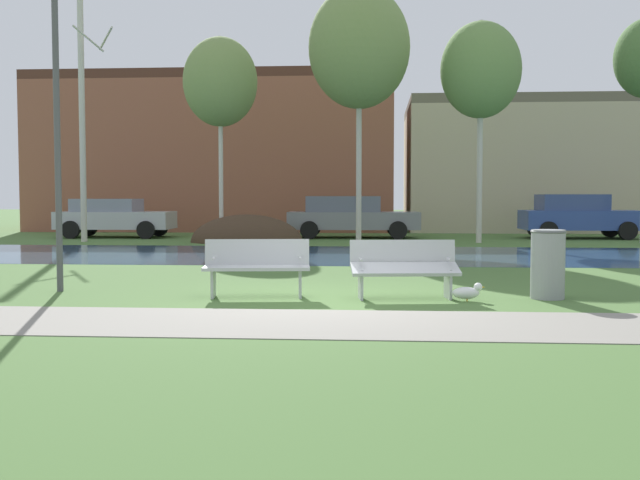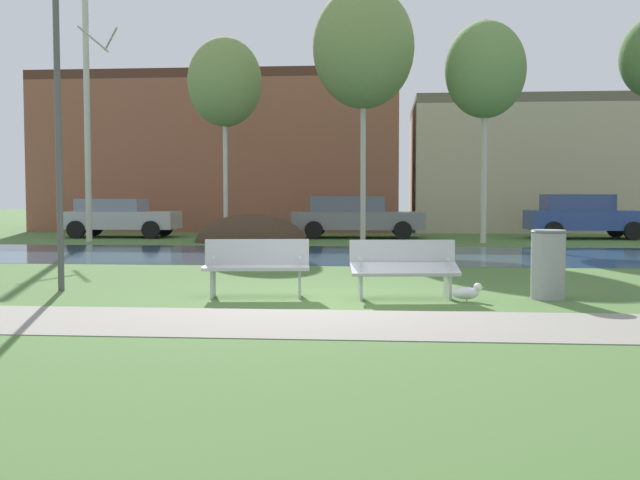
% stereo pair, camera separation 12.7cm
% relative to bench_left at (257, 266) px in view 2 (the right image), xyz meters
% --- Properties ---
extents(ground_plane, '(120.00, 120.00, 0.00)m').
position_rel_bench_left_xyz_m(ground_plane, '(1.12, 9.48, -0.47)').
color(ground_plane, '#476B33').
extents(paved_path_strip, '(60.00, 2.10, 0.01)m').
position_rel_bench_left_xyz_m(paved_path_strip, '(1.12, -2.34, -0.47)').
color(paved_path_strip, gray).
rests_on(paved_path_strip, ground).
extents(river_band, '(80.00, 6.40, 0.01)m').
position_rel_bench_left_xyz_m(river_band, '(1.12, 8.31, -0.47)').
color(river_band, '#33516B').
rests_on(river_band, ground).
extents(soil_mound, '(3.70, 2.46, 1.83)m').
position_rel_bench_left_xyz_m(soil_mound, '(-2.46, 13.33, -0.47)').
color(soil_mound, '#423021').
rests_on(soil_mound, ground).
extents(bench_left, '(1.65, 0.74, 0.87)m').
position_rel_bench_left_xyz_m(bench_left, '(0.00, 0.00, 0.00)').
color(bench_left, '#B2B5B7').
rests_on(bench_left, ground).
extents(bench_right, '(1.65, 0.74, 0.87)m').
position_rel_bench_left_xyz_m(bench_right, '(2.23, 0.00, 0.00)').
color(bench_right, '#B2B5B7').
rests_on(bench_right, ground).
extents(trash_bin, '(0.52, 0.52, 1.03)m').
position_rel_bench_left_xyz_m(trash_bin, '(4.37, 0.15, 0.06)').
color(trash_bin, gray).
rests_on(trash_bin, ground).
extents(seagull, '(0.48, 0.18, 0.27)m').
position_rel_bench_left_xyz_m(seagull, '(3.14, -0.24, -0.34)').
color(seagull, white).
rests_on(seagull, ground).
extents(streetlamp, '(0.32, 0.32, 5.03)m').
position_rel_bench_left_xyz_m(streetlamp, '(-3.27, 0.44, 2.92)').
color(streetlamp, '#4C4C51').
rests_on(streetlamp, ground).
extents(birch_far_left, '(1.25, 1.98, 8.64)m').
position_rel_bench_left_xyz_m(birch_far_left, '(-7.89, 13.27, 3.94)').
color(birch_far_left, beige).
rests_on(birch_far_left, ground).
extents(birch_left, '(2.47, 2.47, 6.81)m').
position_rel_bench_left_xyz_m(birch_left, '(-3.41, 13.89, 4.83)').
color(birch_left, beige).
rests_on(birch_left, ground).
extents(birch_center_left, '(3.29, 3.29, 8.31)m').
position_rel_bench_left_xyz_m(birch_center_left, '(1.21, 13.65, 5.85)').
color(birch_center_left, beige).
rests_on(birch_center_left, ground).
extents(birch_center, '(2.58, 2.58, 7.14)m').
position_rel_bench_left_xyz_m(birch_center, '(5.12, 13.68, 5.08)').
color(birch_center, beige).
rests_on(birch_center, ground).
extents(parked_van_nearest_silver, '(4.16, 2.14, 1.42)m').
position_rel_bench_left_xyz_m(parked_van_nearest_silver, '(-7.80, 15.86, 0.28)').
color(parked_van_nearest_silver, '#B2B5BC').
rests_on(parked_van_nearest_silver, ground).
extents(parked_sedan_second_grey, '(4.78, 2.16, 1.51)m').
position_rel_bench_left_xyz_m(parked_sedan_second_grey, '(0.86, 16.27, 0.32)').
color(parked_sedan_second_grey, slate).
rests_on(parked_sedan_second_grey, ground).
extents(parked_hatch_third_blue, '(4.15, 2.12, 1.58)m').
position_rel_bench_left_xyz_m(parked_hatch_third_blue, '(8.98, 16.43, 0.35)').
color(parked_hatch_third_blue, '#2D4793').
rests_on(parked_hatch_third_blue, ground).
extents(building_brick_low, '(15.69, 6.96, 6.78)m').
position_rel_bench_left_xyz_m(building_brick_low, '(-5.36, 23.14, 2.92)').
color(building_brick_low, brown).
rests_on(building_brick_low, ground).
extents(building_beige_block, '(16.22, 8.26, 5.65)m').
position_rel_bench_left_xyz_m(building_beige_block, '(11.28, 23.84, 2.35)').
color(building_beige_block, '#BCAD8E').
rests_on(building_beige_block, ground).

